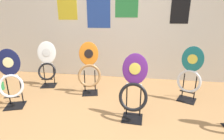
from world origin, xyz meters
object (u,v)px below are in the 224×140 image
Objects in this scene: toilet_seat_display_teal_sax at (190,76)px; toilet_seat_display_white_plain at (47,65)px; toilet_seat_display_navy_moon at (11,81)px; toilet_seat_display_purple_note at (134,89)px; toilet_seat_display_orange_sun at (89,71)px; paint_can at (0,85)px.

toilet_seat_display_teal_sax reaches higher than toilet_seat_display_white_plain.
toilet_seat_display_navy_moon reaches higher than toilet_seat_display_purple_note.
toilet_seat_display_purple_note is (-0.90, -0.69, -0.00)m from toilet_seat_display_teal_sax.
toilet_seat_display_white_plain is at bearing 152.36° from toilet_seat_display_purple_note.
paint_can is (-1.79, -0.13, -0.34)m from toilet_seat_display_orange_sun.
paint_can is at bearing 167.71° from toilet_seat_display_purple_note.
toilet_seat_display_orange_sun reaches higher than toilet_seat_display_white_plain.
toilet_seat_display_purple_note reaches higher than paint_can.
toilet_seat_display_navy_moon reaches higher than toilet_seat_display_white_plain.
toilet_seat_display_navy_moon is at bearing -96.93° from toilet_seat_display_white_plain.
toilet_seat_display_purple_note is 2.70m from paint_can.
toilet_seat_display_purple_note is 1.01× the size of toilet_seat_display_white_plain.
toilet_seat_display_navy_moon is 2.86m from toilet_seat_display_teal_sax.
toilet_seat_display_teal_sax is at bearing -5.12° from toilet_seat_display_white_plain.
toilet_seat_display_navy_moon is 5.14× the size of paint_can.
toilet_seat_display_navy_moon is at bearing -36.54° from paint_can.
toilet_seat_display_purple_note is at bearing -0.91° from toilet_seat_display_navy_moon.
toilet_seat_display_orange_sun is 1.05× the size of toilet_seat_display_white_plain.
toilet_seat_display_orange_sun is at bearing -13.65° from toilet_seat_display_white_plain.
toilet_seat_display_orange_sun is (1.06, 0.67, 0.00)m from toilet_seat_display_navy_moon.
toilet_seat_display_white_plain is (-0.95, 0.23, 0.01)m from toilet_seat_display_orange_sun.
toilet_seat_display_navy_moon is 0.91m from toilet_seat_display_white_plain.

